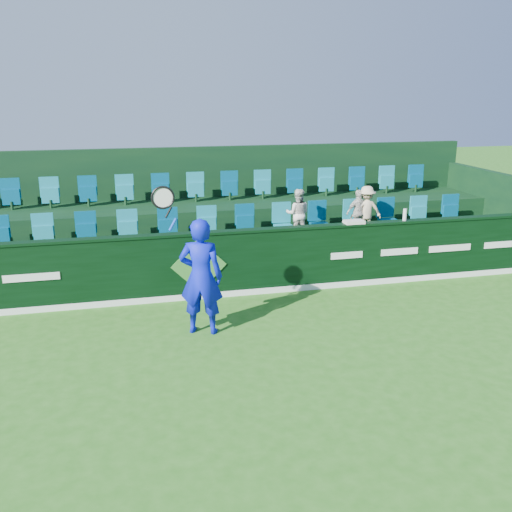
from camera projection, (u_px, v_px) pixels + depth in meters
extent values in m
plane|color=#246417|center=(240.00, 398.00, 7.74)|extent=(60.00, 60.00, 0.00)
cube|color=black|center=(198.00, 266.00, 11.29)|extent=(16.00, 0.20, 1.30)
cube|color=black|center=(197.00, 233.00, 11.10)|extent=(16.00, 0.24, 0.05)
cube|color=white|center=(200.00, 296.00, 11.35)|extent=(16.00, 0.02, 0.12)
cube|color=#367D2D|center=(199.00, 266.00, 11.17)|extent=(1.10, 0.02, 1.10)
cube|color=white|center=(31.00, 277.00, 10.48)|extent=(1.00, 0.01, 0.14)
cube|color=white|center=(347.00, 255.00, 11.86)|extent=(0.70, 0.01, 0.14)
cube|color=white|center=(400.00, 252.00, 12.13)|extent=(0.85, 0.01, 0.14)
cube|color=white|center=(450.00, 248.00, 12.40)|extent=(1.00, 0.01, 0.14)
cube|color=white|center=(498.00, 245.00, 12.66)|extent=(0.70, 0.01, 0.14)
cube|color=black|center=(192.00, 263.00, 12.39)|extent=(16.00, 2.00, 0.80)
cube|color=black|center=(181.00, 231.00, 14.09)|extent=(16.00, 1.80, 1.30)
cube|color=black|center=(176.00, 198.00, 14.84)|extent=(16.00, 0.20, 2.60)
cube|color=black|center=(489.00, 210.00, 14.82)|extent=(0.20, 4.00, 2.00)
cube|color=teal|center=(188.00, 227.00, 12.56)|extent=(13.50, 0.50, 0.60)
cube|color=teal|center=(179.00, 191.00, 14.10)|extent=(13.50, 0.50, 0.60)
imported|color=#0B16C9|center=(201.00, 277.00, 9.57)|extent=(0.85, 0.69, 2.01)
cylinder|color=#143FBF|center=(173.00, 224.00, 9.11)|extent=(0.15, 0.04, 0.21)
cylinder|color=black|center=(169.00, 212.00, 9.04)|extent=(0.13, 0.03, 0.19)
torus|color=black|center=(163.00, 198.00, 8.95)|extent=(0.51, 0.04, 0.51)
cylinder|color=silver|center=(163.00, 198.00, 8.95)|extent=(0.42, 0.01, 0.42)
imported|color=silver|center=(298.00, 214.00, 12.67)|extent=(0.65, 0.58, 1.12)
imported|color=beige|center=(358.00, 212.00, 13.00)|extent=(0.64, 0.33, 1.04)
imported|color=beige|center=(366.00, 210.00, 13.03)|extent=(0.76, 0.48, 1.12)
cube|color=silver|center=(354.00, 222.00, 11.81)|extent=(0.41, 0.26, 0.06)
cylinder|color=silver|center=(405.00, 215.00, 12.04)|extent=(0.08, 0.08, 0.25)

